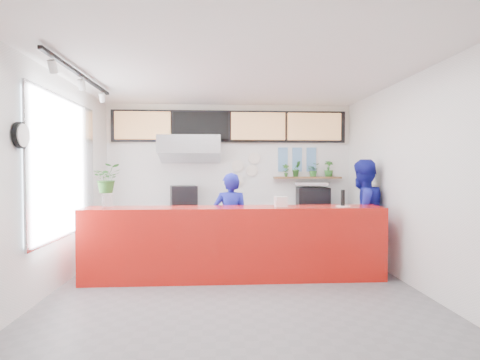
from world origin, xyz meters
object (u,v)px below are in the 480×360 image
(panini_oven, at_px, (184,197))
(staff_center, at_px, (231,221))
(espresso_machine, at_px, (313,198))
(pepper_mill, at_px, (343,198))
(service_counter, at_px, (235,243))
(staff_right, at_px, (362,213))

(panini_oven, distance_m, staff_center, 1.57)
(espresso_machine, height_order, staff_center, staff_center)
(staff_center, bearing_deg, pepper_mill, 167.40)
(service_counter, bearing_deg, staff_center, 93.90)
(panini_oven, bearing_deg, service_counter, -73.46)
(staff_center, bearing_deg, panini_oven, -46.79)
(service_counter, distance_m, espresso_machine, 2.51)
(service_counter, bearing_deg, espresso_machine, 47.24)
(staff_right, bearing_deg, pepper_mill, 25.89)
(service_counter, relative_size, staff_center, 2.79)
(service_counter, xyz_separation_m, pepper_mill, (1.64, -0.08, 0.69))
(service_counter, distance_m, staff_right, 2.30)
(service_counter, distance_m, panini_oven, 2.10)
(staff_right, distance_m, pepper_mill, 0.91)
(espresso_machine, relative_size, pepper_mill, 2.58)
(staff_center, distance_m, staff_right, 2.24)
(panini_oven, bearing_deg, staff_right, -32.31)
(service_counter, height_order, panini_oven, panini_oven)
(panini_oven, xyz_separation_m, espresso_machine, (2.59, 0.00, -0.02))
(service_counter, xyz_separation_m, panini_oven, (-0.93, 1.80, 0.57))
(panini_oven, height_order, pepper_mill, pepper_mill)
(panini_oven, distance_m, pepper_mill, 3.18)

